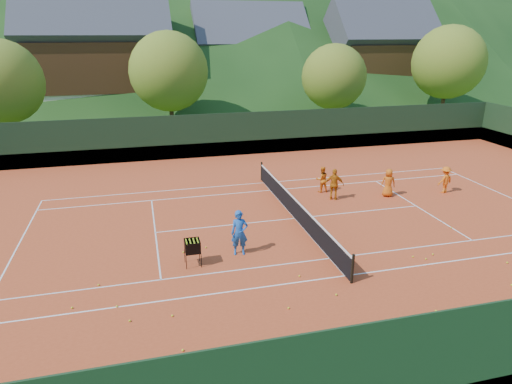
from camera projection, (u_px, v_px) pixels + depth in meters
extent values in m
plane|color=#2B4B17|center=(295.00, 219.00, 21.29)|extent=(400.00, 400.00, 0.00)
cube|color=#B7401D|center=(295.00, 219.00, 21.29)|extent=(40.00, 24.00, 0.02)
imported|color=blue|center=(239.00, 233.00, 17.60)|extent=(0.72, 0.54, 1.80)
imported|color=orange|center=(322.00, 179.00, 24.59)|extent=(0.69, 0.54, 1.42)
imported|color=orange|center=(334.00, 184.00, 23.41)|extent=(1.05, 0.77, 1.65)
imported|color=#D55F13|center=(388.00, 183.00, 23.91)|extent=(0.85, 0.70, 1.50)
imported|color=orange|center=(445.00, 180.00, 24.47)|extent=(1.04, 0.75, 1.45)
sphere|color=yellow|center=(117.00, 306.00, 14.42)|extent=(0.07, 0.07, 0.07)
sphere|color=yellow|center=(436.00, 311.00, 14.18)|extent=(0.07, 0.07, 0.07)
sphere|color=yellow|center=(183.00, 252.00, 17.95)|extent=(0.07, 0.07, 0.07)
sphere|color=yellow|center=(183.00, 350.00, 12.43)|extent=(0.07, 0.07, 0.07)
sphere|color=yellow|center=(299.00, 276.00, 16.20)|extent=(0.07, 0.07, 0.07)
sphere|color=yellow|center=(206.00, 247.00, 18.35)|extent=(0.07, 0.07, 0.07)
sphere|color=yellow|center=(451.00, 228.00, 20.18)|extent=(0.07, 0.07, 0.07)
sphere|color=yellow|center=(507.00, 263.00, 17.14)|extent=(0.07, 0.07, 0.07)
sphere|color=yellow|center=(172.00, 316.00, 13.94)|extent=(0.07, 0.07, 0.07)
sphere|color=yellow|center=(336.00, 295.00, 15.05)|extent=(0.07, 0.07, 0.07)
sphere|color=yellow|center=(512.00, 285.00, 15.63)|extent=(0.07, 0.07, 0.07)
sphere|color=yellow|center=(413.00, 257.00, 17.59)|extent=(0.07, 0.07, 0.07)
sphere|color=yellow|center=(130.00, 321.00, 13.69)|extent=(0.07, 0.07, 0.07)
sphere|color=yellow|center=(72.00, 308.00, 14.34)|extent=(0.07, 0.07, 0.07)
sphere|color=yellow|center=(99.00, 285.00, 15.64)|extent=(0.07, 0.07, 0.07)
sphere|color=yellow|center=(197.00, 250.00, 18.16)|extent=(0.07, 0.07, 0.07)
sphere|color=yellow|center=(433.00, 254.00, 17.78)|extent=(0.07, 0.07, 0.07)
sphere|color=yellow|center=(426.00, 259.00, 17.41)|extent=(0.07, 0.07, 0.07)
sphere|color=yellow|center=(373.00, 346.00, 12.59)|extent=(0.07, 0.07, 0.07)
sphere|color=yellow|center=(289.00, 308.00, 14.33)|extent=(0.07, 0.07, 0.07)
cube|color=white|center=(18.00, 247.00, 18.49)|extent=(0.06, 10.97, 0.00)
cube|color=white|center=(508.00, 197.00, 24.09)|extent=(0.06, 10.97, 0.00)
cube|color=white|center=(345.00, 276.00, 16.28)|extent=(23.77, 0.06, 0.00)
cube|color=white|center=(264.00, 183.00, 26.30)|extent=(23.77, 0.06, 0.00)
cube|color=silver|center=(330.00, 258.00, 17.53)|extent=(23.77, 0.06, 0.00)
cube|color=white|center=(270.00, 190.00, 25.04)|extent=(23.77, 0.06, 0.00)
cube|color=white|center=(155.00, 233.00, 19.78)|extent=(0.06, 8.23, 0.00)
cube|color=white|center=(416.00, 206.00, 22.79)|extent=(0.06, 8.23, 0.00)
cube|color=white|center=(295.00, 218.00, 21.29)|extent=(12.80, 0.06, 0.00)
cube|color=silver|center=(295.00, 218.00, 21.29)|extent=(0.06, 10.97, 0.00)
cube|color=black|center=(295.00, 209.00, 21.14)|extent=(0.03, 11.97, 0.90)
cube|color=white|center=(296.00, 200.00, 20.98)|extent=(0.05, 11.97, 0.06)
cylinder|color=black|center=(353.00, 269.00, 15.64)|extent=(0.10, 0.10, 1.10)
cylinder|color=black|center=(262.00, 171.00, 26.57)|extent=(0.10, 0.10, 1.10)
cube|color=black|center=(239.00, 134.00, 31.75)|extent=(40.00, 0.05, 3.00)
cube|color=#1A5B25|center=(239.00, 148.00, 32.08)|extent=(40.40, 0.05, 1.00)
cube|color=#16311A|center=(479.00, 363.00, 9.83)|extent=(40.00, 0.05, 3.00)
cylinder|color=black|center=(186.00, 262.00, 16.65)|extent=(0.02, 0.02, 0.55)
cylinder|color=black|center=(201.00, 261.00, 16.78)|extent=(0.02, 0.02, 0.55)
cylinder|color=black|center=(185.00, 256.00, 17.15)|extent=(0.02, 0.02, 0.55)
cylinder|color=black|center=(199.00, 254.00, 17.28)|extent=(0.02, 0.02, 0.55)
cube|color=black|center=(193.00, 252.00, 16.87)|extent=(0.55, 0.55, 0.02)
cube|color=black|center=(193.00, 249.00, 16.55)|extent=(0.55, 0.02, 0.45)
cube|color=black|center=(191.00, 243.00, 17.05)|extent=(0.55, 0.02, 0.45)
cube|color=black|center=(185.00, 247.00, 16.73)|extent=(0.02, 0.55, 0.45)
cube|color=black|center=(200.00, 245.00, 16.86)|extent=(0.02, 0.55, 0.45)
sphere|color=#CCE526|center=(187.00, 244.00, 16.50)|extent=(0.07, 0.07, 0.07)
sphere|color=#CCE526|center=(187.00, 243.00, 16.62)|extent=(0.07, 0.07, 0.07)
sphere|color=#CCE526|center=(186.00, 241.00, 16.75)|extent=(0.07, 0.07, 0.07)
sphere|color=#CCE526|center=(186.00, 240.00, 16.87)|extent=(0.07, 0.07, 0.07)
sphere|color=#CCE526|center=(191.00, 244.00, 16.53)|extent=(0.07, 0.07, 0.07)
sphere|color=#CCE526|center=(190.00, 242.00, 16.66)|extent=(0.07, 0.07, 0.07)
sphere|color=#CCE526|center=(190.00, 241.00, 16.78)|extent=(0.07, 0.07, 0.07)
sphere|color=#CCE526|center=(190.00, 239.00, 16.91)|extent=(0.07, 0.07, 0.07)
sphere|color=#CCE526|center=(195.00, 244.00, 16.56)|extent=(0.07, 0.07, 0.07)
sphere|color=#CCE526|center=(194.00, 242.00, 16.69)|extent=(0.07, 0.07, 0.07)
sphere|color=#CCE526|center=(194.00, 240.00, 16.81)|extent=(0.07, 0.07, 0.07)
sphere|color=#CCE526|center=(193.00, 239.00, 16.94)|extent=(0.07, 0.07, 0.07)
sphere|color=#CCE526|center=(198.00, 243.00, 16.60)|extent=(0.07, 0.07, 0.07)
sphere|color=#CCE526|center=(198.00, 242.00, 16.72)|extent=(0.07, 0.07, 0.07)
sphere|color=#CCE526|center=(197.00, 240.00, 16.85)|extent=(0.07, 0.07, 0.07)
sphere|color=#CCE526|center=(197.00, 238.00, 16.97)|extent=(0.07, 0.07, 0.07)
cube|color=beige|center=(104.00, 103.00, 45.85)|extent=(12.00, 9.00, 2.88)
cube|color=#3C2010|center=(99.00, 65.00, 44.63)|extent=(12.24, 9.18, 4.48)
cube|color=#3F3F46|center=(96.00, 35.00, 43.69)|extent=(13.80, 9.93, 9.93)
cube|color=beige|center=(249.00, 95.00, 53.34)|extent=(11.00, 8.00, 2.52)
cube|color=#3B2010|center=(249.00, 66.00, 52.26)|extent=(11.22, 8.16, 3.92)
cube|color=#43434B|center=(248.00, 43.00, 51.41)|extent=(12.65, 8.82, 8.82)
cube|color=beige|center=(374.00, 94.00, 52.95)|extent=(10.00, 8.00, 2.70)
cube|color=#3B2410|center=(376.00, 64.00, 51.80)|extent=(10.20, 8.16, 4.20)
cube|color=#3F3F46|center=(378.00, 39.00, 50.90)|extent=(11.50, 8.82, 8.82)
cylinder|color=#41291A|center=(9.00, 131.00, 33.51)|extent=(0.36, 0.36, 2.70)
sphere|color=#54771F|center=(0.00, 82.00, 32.34)|extent=(6.00, 6.00, 6.00)
cylinder|color=#3E2719|center=(172.00, 118.00, 38.14)|extent=(0.36, 0.36, 2.88)
sphere|color=#50771F|center=(169.00, 72.00, 36.89)|extent=(6.40, 6.40, 6.40)
cylinder|color=#3F2619|center=(332.00, 115.00, 40.58)|extent=(0.36, 0.36, 2.52)
sphere|color=#51731E|center=(334.00, 77.00, 39.49)|extent=(5.60, 5.60, 5.60)
cylinder|color=#3F2919|center=(443.00, 105.00, 44.23)|extent=(0.36, 0.36, 3.06)
sphere|color=#51771F|center=(448.00, 62.00, 42.90)|extent=(6.80, 6.80, 6.80)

